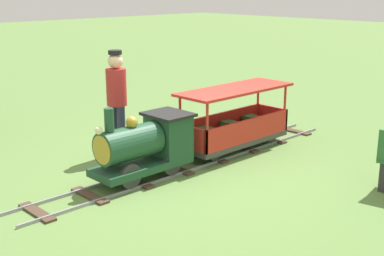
% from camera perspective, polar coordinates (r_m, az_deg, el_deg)
% --- Properties ---
extents(ground_plane, '(60.00, 60.00, 0.00)m').
position_cam_1_polar(ground_plane, '(7.68, 0.08, -3.94)').
color(ground_plane, '#608442').
extents(track, '(0.66, 5.70, 0.04)m').
position_cam_1_polar(track, '(7.68, 0.13, -3.80)').
color(track, gray).
rests_on(track, ground_plane).
extents(locomotive, '(0.62, 1.45, 1.03)m').
position_cam_1_polar(locomotive, '(6.99, -5.04, -1.78)').
color(locomotive, '#1E472D').
rests_on(locomotive, ground_plane).
extents(passenger_car, '(0.72, 2.00, 0.97)m').
position_cam_1_polar(passenger_car, '(8.19, 4.68, 0.35)').
color(passenger_car, '#3F3F3F').
rests_on(passenger_car, ground_plane).
extents(conductor_person, '(0.30, 0.30, 1.62)m').
position_cam_1_polar(conductor_person, '(7.86, -8.22, 3.58)').
color(conductor_person, '#282D47').
rests_on(conductor_person, ground_plane).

